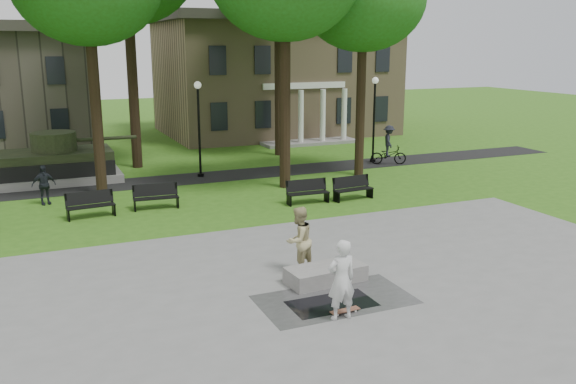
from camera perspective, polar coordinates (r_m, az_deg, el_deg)
name	(u,v)px	position (r m, az deg, el deg)	size (l,w,h in m)	color
ground	(288,252)	(19.56, -0.02, -5.67)	(120.00, 120.00, 0.00)	#305E16
plaza	(368,314)	(15.42, 7.47, -11.23)	(22.00, 16.00, 0.02)	gray
footpath	(193,178)	(30.55, -8.92, 1.26)	(44.00, 2.60, 0.01)	black
building_right	(274,74)	(46.35, -1.34, 11.01)	(17.00, 12.00, 8.60)	#9E8460
lamp_mid	(199,121)	(30.50, -8.34, 6.58)	(0.36, 0.36, 4.73)	black
lamp_right	(374,112)	(34.44, 8.07, 7.38)	(0.36, 0.36, 4.73)	black
tank_monument	(50,164)	(31.48, -21.37, 2.43)	(7.45, 3.40, 2.40)	gray
puddle	(332,304)	(15.86, 4.12, -10.38)	(2.20, 1.20, 0.00)	black
concrete_block	(326,274)	(17.14, 3.55, -7.66)	(2.20, 1.00, 0.45)	gray
skateboard	(345,311)	(15.38, 5.36, -11.06)	(0.78, 0.20, 0.07)	brown
skateboarder	(341,280)	(14.67, 5.02, -8.19)	(0.73, 0.48, 2.00)	silver
friend_watching	(299,240)	(17.54, 1.01, -4.52)	(0.95, 0.74, 1.96)	tan
pedestrian_walker	(44,185)	(27.07, -21.89, 0.62)	(0.97, 0.40, 1.65)	black
cyclist	(389,148)	(34.13, 9.40, 4.04)	(2.07, 1.42, 2.17)	black
park_bench_0	(90,204)	(24.52, -18.00, -1.07)	(1.83, 0.68, 1.00)	black
park_bench_1	(155,196)	(25.14, -12.30, -0.36)	(1.83, 0.66, 1.00)	black
park_bench_2	(307,191)	(25.39, 1.81, 0.10)	(1.82, 0.59, 1.00)	black
park_bench_3	(352,187)	(26.16, 6.05, 0.43)	(1.83, 0.66, 1.00)	black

